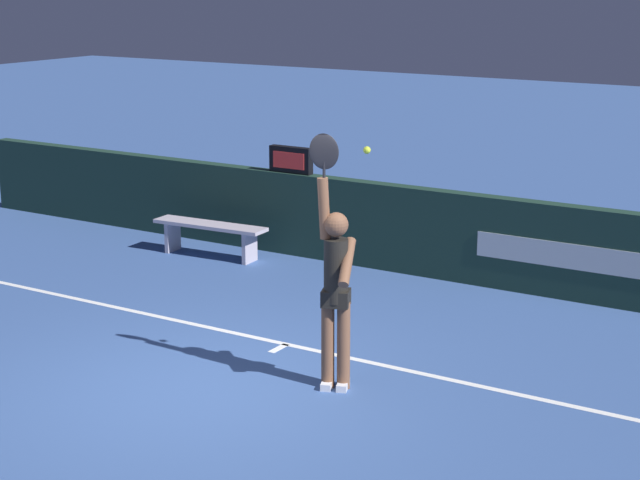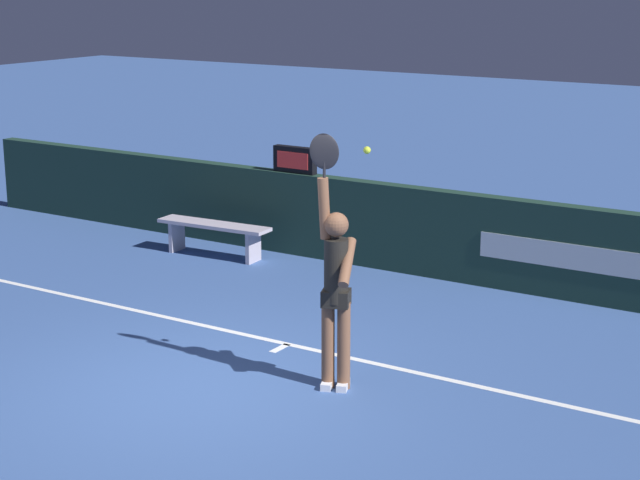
% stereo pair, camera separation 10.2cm
% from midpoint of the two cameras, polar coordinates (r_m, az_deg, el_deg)
% --- Properties ---
extents(ground_plane, '(60.00, 60.00, 0.00)m').
position_cam_midpoint_polar(ground_plane, '(10.60, -6.63, -7.92)').
color(ground_plane, '#385893').
extents(court_lines, '(10.63, 5.82, 0.00)m').
position_cam_midpoint_polar(court_lines, '(9.68, -11.63, -10.36)').
color(court_lines, white).
rests_on(court_lines, ground).
extents(back_wall, '(15.97, 0.23, 1.18)m').
position_cam_midpoint_polar(back_wall, '(14.26, 5.25, 0.45)').
color(back_wall, '#1C362B').
rests_on(back_wall, ground).
extents(speed_display, '(0.66, 0.13, 0.37)m').
position_cam_midpoint_polar(speed_display, '(15.12, -1.76, 4.31)').
color(speed_display, black).
rests_on(speed_display, back_wall).
extents(tennis_player, '(0.53, 0.48, 2.53)m').
position_cam_midpoint_polar(tennis_player, '(10.22, 0.55, -2.42)').
color(tennis_player, brown).
rests_on(tennis_player, ground).
extents(tennis_ball, '(0.07, 0.07, 0.07)m').
position_cam_midpoint_polar(tennis_ball, '(9.81, 2.23, 4.83)').
color(tennis_ball, '#CEE733').
extents(courtside_bench_near, '(1.75, 0.47, 0.49)m').
position_cam_midpoint_polar(courtside_bench_near, '(15.22, -6.09, 0.49)').
color(courtside_bench_near, '#B4ABB9').
rests_on(courtside_bench_near, ground).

